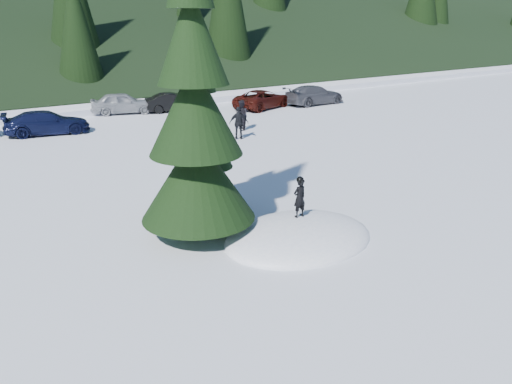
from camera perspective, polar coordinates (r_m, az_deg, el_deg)
ground at (r=14.25m, az=4.88°, el=-5.33°), size 200.00×200.00×0.00m
snow_mound at (r=14.25m, az=4.88°, el=-5.33°), size 4.48×3.52×0.96m
spruce_tall at (r=13.51m, az=-6.98°, el=8.04°), size 3.20×3.20×8.60m
spruce_short at (r=15.44m, az=-5.94°, el=4.86°), size 2.20×2.20×5.37m
child_skier at (r=14.31m, az=4.99°, el=-0.68°), size 0.42×0.27×1.14m
adult_0 at (r=27.88m, az=-1.67°, el=8.75°), size 0.87×0.97×1.67m
adult_1 at (r=25.79m, az=-1.97°, el=7.88°), size 1.05×0.83×1.66m
car_3 at (r=29.16m, az=-22.80°, el=7.32°), size 4.59×2.53×1.26m
car_4 at (r=34.07m, az=-14.99°, el=9.80°), size 4.37×2.85×1.38m
car_5 at (r=34.16m, az=-9.35°, el=10.08°), size 3.96×2.23×1.24m
car_6 at (r=35.00m, az=0.72°, el=10.57°), size 4.97×3.40×1.26m
car_7 at (r=36.88m, az=6.69°, el=10.97°), size 4.69×1.95×1.36m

